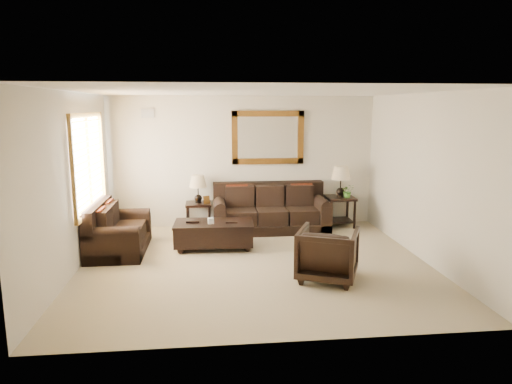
{
  "coord_description": "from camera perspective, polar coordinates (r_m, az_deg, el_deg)",
  "views": [
    {
      "loc": [
        -0.72,
        -6.94,
        2.47
      ],
      "look_at": [
        0.08,
        0.6,
        1.06
      ],
      "focal_mm": 32.0,
      "sensor_mm": 36.0,
      "label": 1
    }
  ],
  "objects": [
    {
      "name": "potted_plant",
      "position": [
        9.6,
        11.39,
        -0.04
      ],
      "size": [
        0.27,
        0.3,
        0.22
      ],
      "primitive_type": "imported",
      "rotation": [
        0.0,
        0.0,
        0.07
      ],
      "color": "#2E5F20",
      "rests_on": "end_table_right"
    },
    {
      "name": "window",
      "position": [
        8.13,
        -20.13,
        3.42
      ],
      "size": [
        0.07,
        1.96,
        1.66
      ],
      "color": "white",
      "rests_on": "room"
    },
    {
      "name": "loveseat",
      "position": [
        8.27,
        -17.13,
        -5.01
      ],
      "size": [
        0.91,
        1.53,
        0.86
      ],
      "rotation": [
        0.0,
        0.0,
        1.57
      ],
      "color": "black",
      "rests_on": "room"
    },
    {
      "name": "room",
      "position": [
        7.06,
        -0.12,
        1.44
      ],
      "size": [
        5.51,
        5.01,
        2.71
      ],
      "color": "gray",
      "rests_on": "ground"
    },
    {
      "name": "coffee_table",
      "position": [
        8.15,
        -5.29,
        -4.99
      ],
      "size": [
        1.41,
        0.8,
        0.59
      ],
      "rotation": [
        0.0,
        0.0,
        -0.04
      ],
      "color": "black",
      "rests_on": "room"
    },
    {
      "name": "armchair",
      "position": [
        6.72,
        8.97,
        -7.34
      ],
      "size": [
        1.05,
        1.03,
        0.84
      ],
      "primitive_type": "imported",
      "rotation": [
        0.0,
        0.0,
        2.73
      ],
      "color": "black",
      "rests_on": "floor"
    },
    {
      "name": "mirror",
      "position": [
        9.51,
        1.5,
        6.81
      ],
      "size": [
        1.5,
        0.06,
        1.1
      ],
      "color": "#523410",
      "rests_on": "room"
    },
    {
      "name": "end_table_left",
      "position": [
        9.31,
        -7.23,
        -0.29
      ],
      "size": [
        0.51,
        0.51,
        1.12
      ],
      "color": "black",
      "rests_on": "room"
    },
    {
      "name": "sofa",
      "position": [
        9.32,
        1.8,
        -2.66
      ],
      "size": [
        2.3,
        0.99,
        0.94
      ],
      "color": "black",
      "rests_on": "room"
    },
    {
      "name": "end_table_right",
      "position": [
        9.65,
        10.51,
        0.59
      ],
      "size": [
        0.58,
        0.58,
        1.27
      ],
      "color": "black",
      "rests_on": "room"
    },
    {
      "name": "air_vent",
      "position": [
        9.49,
        -13.38,
        9.55
      ],
      "size": [
        0.25,
        0.02,
        0.18
      ],
      "primitive_type": "cube",
      "color": "#999999",
      "rests_on": "room"
    }
  ]
}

